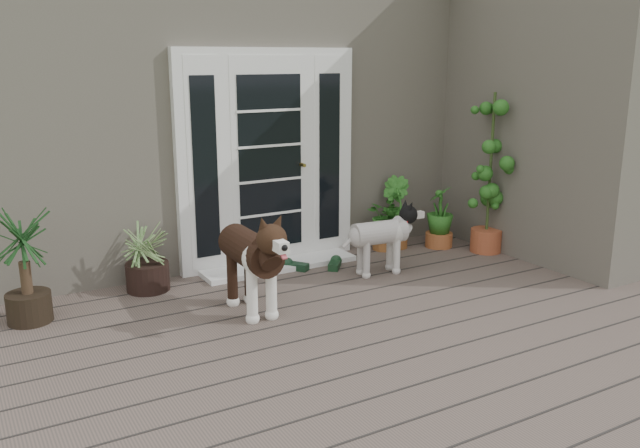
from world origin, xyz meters
TOP-DOWN VIEW (x-y plane):
  - deck at (0.00, 0.40)m, footprint 6.20×4.60m
  - house_main at (0.00, 4.65)m, footprint 7.40×4.00m
  - house_wing at (2.90, 1.50)m, footprint 1.60×2.40m
  - door_unit at (-0.20, 2.60)m, footprint 1.90×0.14m
  - door_step at (-0.20, 2.40)m, footprint 1.60×0.40m
  - brindle_dog at (-0.94, 1.43)m, footprint 0.42×0.95m
  - white_dog at (0.55, 1.73)m, footprint 0.75×0.38m
  - spider_plant at (-1.53, 2.40)m, footprint 0.83×0.83m
  - yucca at (-2.56, 2.14)m, footprint 0.69×0.69m
  - herb_a at (1.09, 2.40)m, footprint 0.60×0.60m
  - herb_b at (1.25, 2.40)m, footprint 0.44×0.44m
  - herb_c at (1.68, 2.18)m, footprint 0.50×0.50m
  - sapling at (2.00, 1.77)m, footprint 0.68×0.68m
  - clog_left at (-0.09, 2.25)m, footprint 0.29×0.33m
  - clog_right at (0.27, 2.10)m, footprint 0.29×0.31m

SIDE VIEW (x-z plane):
  - deck at x=0.00m, z-range 0.00..0.12m
  - door_step at x=-0.20m, z-range 0.12..0.17m
  - clog_right at x=0.27m, z-range 0.12..0.21m
  - clog_left at x=-0.09m, z-range 0.12..0.21m
  - herb_a at x=1.09m, z-range 0.12..0.66m
  - herb_c at x=1.68m, z-range 0.12..0.67m
  - herb_b at x=1.25m, z-range 0.12..0.70m
  - white_dog at x=0.55m, z-range 0.12..0.72m
  - spider_plant at x=-1.53m, z-range 0.12..0.81m
  - brindle_dog at x=-0.94m, z-range 0.12..0.90m
  - yucca at x=-2.56m, z-range 0.12..1.07m
  - sapling at x=2.00m, z-range 0.12..1.89m
  - door_unit at x=-0.20m, z-range 0.12..2.27m
  - house_main at x=0.00m, z-range 0.00..3.10m
  - house_wing at x=2.90m, z-range 0.00..3.10m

